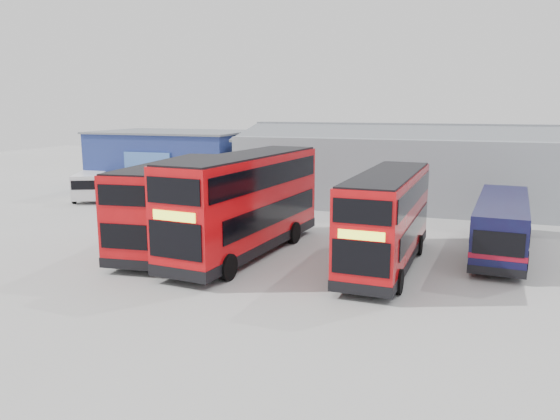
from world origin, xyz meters
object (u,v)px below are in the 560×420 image
at_px(double_decker_centre, 245,205).
at_px(single_decker_blue, 501,227).
at_px(office_block, 174,162).
at_px(double_decker_left, 174,205).
at_px(double_decker_right, 387,221).
at_px(panel_van, 91,185).
at_px(maintenance_shed, 452,169).

xyz_separation_m(double_decker_centre, single_decker_blue, (11.91, 4.04, -1.09)).
distance_m(double_decker_centre, single_decker_blue, 12.63).
height_order(office_block, double_decker_left, office_block).
xyz_separation_m(double_decker_right, panel_van, (-24.04, 10.66, -0.96)).
bearing_deg(office_block, double_decker_left, -60.64).
relative_size(office_block, maintenance_shed, 0.40).
xyz_separation_m(double_decker_centre, panel_van, (-17.20, 10.66, -1.26)).
xyz_separation_m(double_decker_left, double_decker_right, (10.79, -0.06, -0.04)).
distance_m(double_decker_left, double_decker_centre, 3.95).
relative_size(double_decker_centre, panel_van, 2.29).
bearing_deg(panel_van, office_block, 25.40).
height_order(maintenance_shed, double_decker_centre, maintenance_shed).
height_order(double_decker_centre, double_decker_right, double_decker_centre).
distance_m(double_decker_right, single_decker_blue, 6.53).
distance_m(office_block, single_decker_blue, 27.47).
relative_size(office_block, panel_van, 2.38).
xyz_separation_m(maintenance_shed, panel_van, (-26.36, -7.23, -1.42)).
distance_m(office_block, maintenance_shed, 22.09).
height_order(single_decker_blue, panel_van, single_decker_blue).
relative_size(maintenance_shed, double_decker_left, 2.89).
bearing_deg(double_decker_centre, office_block, 135.29).
bearing_deg(double_decker_centre, panel_van, 154.55).
bearing_deg(panel_van, double_decker_centre, -56.54).
xyz_separation_m(office_block, double_decker_centre, (12.84, -15.88, -0.14)).
relative_size(double_decker_left, double_decker_centre, 0.89).
relative_size(maintenance_shed, double_decker_centre, 2.58).
bearing_deg(double_decker_centre, single_decker_blue, 25.08).
bearing_deg(panel_van, double_decker_left, -63.38).
bearing_deg(double_decker_left, maintenance_shed, -131.71).
height_order(double_decker_centre, panel_van, double_decker_centre).
bearing_deg(double_decker_left, double_decker_right, 174.28).
bearing_deg(double_decker_left, panel_van, -44.01).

